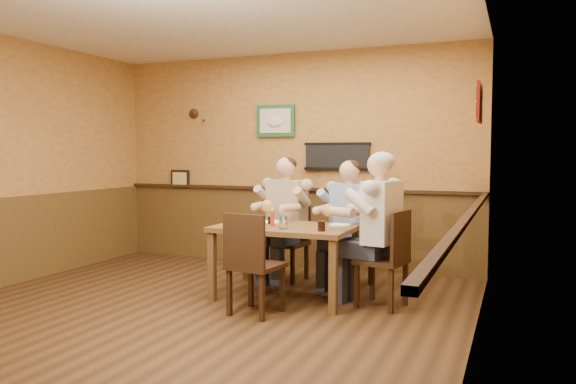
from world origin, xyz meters
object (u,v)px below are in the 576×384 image
Objects in this scene: diner_tan_shirt at (287,225)px; salt_shaker at (282,220)px; chair_right_end at (382,259)px; chair_back_right at (350,247)px; water_glass_left at (250,220)px; chair_back_left at (287,242)px; hot_sauce_bottle at (272,218)px; pepper_shaker at (269,220)px; diner_white_elder at (382,238)px; water_glass_mid at (283,222)px; chair_near_side at (256,263)px; cola_tumbler at (322,226)px; diner_blue_polo at (350,230)px; dining_table at (285,234)px.

salt_shaker is (0.24, -0.70, 0.15)m from diner_tan_shirt.
chair_right_end is 1.10m from salt_shaker.
chair_back_right is 0.96m from salt_shaker.
chair_back_right reaches higher than water_glass_left.
diner_tan_shirt reaches higher than chair_back_left.
pepper_shaker is (-0.10, 0.16, -0.05)m from hot_sauce_bottle.
chair_back_left is 0.67× the size of diner_white_elder.
chair_back_left is at bearing 110.46° from water_glass_mid.
diner_tan_shirt reaches higher than chair_near_side.
cola_tumbler reaches higher than pepper_shaker.
chair_back_right reaches higher than salt_shaker.
diner_tan_shirt reaches higher than chair_back_right.
diner_blue_polo is 0.99m from pepper_shaker.
diner_tan_shirt is 13.48× the size of salt_shaker.
salt_shaker is (-0.03, 0.69, 0.32)m from chair_near_side.
cola_tumbler is 0.55× the size of hot_sauce_bottle.
chair_back_left is 1.46m from chair_right_end.
diner_white_elder is at bearing 2.26° from dining_table.
diner_tan_shirt is 0.94m from water_glass_left.
chair_back_left is at bearing 127.78° from cola_tumbler.
chair_near_side is 1.49m from diner_blue_polo.
hot_sauce_bottle is (-0.10, -0.11, 0.18)m from dining_table.
chair_right_end is 1.23m from chair_near_side.
chair_back_left is 1.29m from cola_tumbler.
diner_tan_shirt reaches higher than pepper_shaker.
chair_back_right is 5.05× the size of hot_sauce_bottle.
water_glass_mid is at bearing -94.78° from chair_back_right.
diner_blue_polo is at bearing 50.39° from water_glass_left.
diner_blue_polo reaches higher than pepper_shaker.
pepper_shaker is at bearing 177.73° from salt_shaker.
pepper_shaker is (-0.68, 0.30, -0.01)m from cola_tumbler.
chair_back_left is 0.72× the size of diner_blue_polo.
chair_right_end is 12.05× the size of pepper_shaker.
chair_near_side is at bearing -141.86° from cola_tumbler.
chair_right_end is 1.47m from diner_tan_shirt.
dining_table is 1.04× the size of diner_white_elder.
diner_white_elder is at bearing 180.00° from chair_right_end.
chair_back_right reaches higher than cola_tumbler.
water_glass_left is at bearing -50.30° from chair_near_side.
diner_blue_polo is 1.02m from cola_tumbler.
pepper_shaker is (0.11, 0.24, -0.02)m from water_glass_left.
salt_shaker is (-0.13, 0.28, -0.02)m from water_glass_mid.
water_glass_left reaches higher than dining_table.
water_glass_mid is at bearing -45.81° from pepper_shaker.
diner_tan_shirt reaches higher than water_glass_left.
dining_table is 11.76× the size of water_glass_left.
diner_white_elder is 0.97m from water_glass_mid.
diner_blue_polo is (0.76, 0.02, -0.02)m from diner_tan_shirt.
diner_blue_polo is at bearing 57.87° from dining_table.
salt_shaker is (0.25, 0.24, -0.01)m from water_glass_left.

